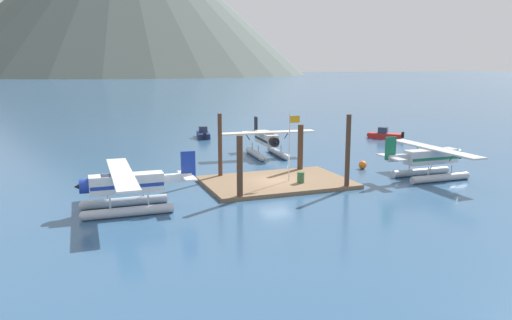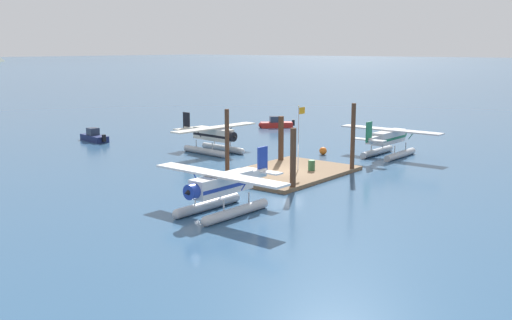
{
  "view_description": "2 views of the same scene",
  "coord_description": "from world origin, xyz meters",
  "px_view_note": "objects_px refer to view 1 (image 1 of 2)",
  "views": [
    {
      "loc": [
        -15.57,
        -36.63,
        9.64
      ],
      "look_at": [
        -1.41,
        1.0,
        1.92
      ],
      "focal_mm": 34.8,
      "sensor_mm": 36.0,
      "label": 1
    },
    {
      "loc": [
        -40.23,
        -28.65,
        10.61
      ],
      "look_at": [
        -1.89,
        1.86,
        1.31
      ],
      "focal_mm": 41.87,
      "sensor_mm": 36.0,
      "label": 2
    }
  ],
  "objects_px": {
    "boat_red_open_east": "(384,135)",
    "seaplane_white_port_aft": "(127,188)",
    "fuel_drum": "(301,177)",
    "flagpole": "(291,139)",
    "seaplane_cream_bow_right": "(267,142)",
    "boat_navy_open_north": "(203,134)",
    "mooring_buoy": "(363,165)",
    "seaplane_silver_stbd_aft": "(431,161)"
  },
  "relations": [
    {
      "from": "flagpole",
      "to": "fuel_drum",
      "type": "xyz_separation_m",
      "value": [
        0.47,
        -0.98,
        -3.01
      ]
    },
    {
      "from": "seaplane_silver_stbd_aft",
      "to": "boat_navy_open_north",
      "type": "distance_m",
      "value": 33.19
    },
    {
      "from": "mooring_buoy",
      "to": "boat_navy_open_north",
      "type": "height_order",
      "value": "boat_navy_open_north"
    },
    {
      "from": "mooring_buoy",
      "to": "seaplane_white_port_aft",
      "type": "relative_size",
      "value": 0.07
    },
    {
      "from": "seaplane_cream_bow_right",
      "to": "mooring_buoy",
      "type": "bearing_deg",
      "value": -56.83
    },
    {
      "from": "mooring_buoy",
      "to": "seaplane_white_port_aft",
      "type": "distance_m",
      "value": 23.29
    },
    {
      "from": "fuel_drum",
      "to": "mooring_buoy",
      "type": "height_order",
      "value": "fuel_drum"
    },
    {
      "from": "flagpole",
      "to": "mooring_buoy",
      "type": "distance_m",
      "value": 10.1
    },
    {
      "from": "flagpole",
      "to": "mooring_buoy",
      "type": "xyz_separation_m",
      "value": [
        8.96,
        3.21,
        -3.37
      ]
    },
    {
      "from": "mooring_buoy",
      "to": "seaplane_white_port_aft",
      "type": "bearing_deg",
      "value": -164.1
    },
    {
      "from": "seaplane_white_port_aft",
      "to": "boat_navy_open_north",
      "type": "relative_size",
      "value": 2.15
    },
    {
      "from": "boat_red_open_east",
      "to": "seaplane_white_port_aft",
      "type": "bearing_deg",
      "value": -148.06
    },
    {
      "from": "seaplane_silver_stbd_aft",
      "to": "mooring_buoy",
      "type": "bearing_deg",
      "value": 119.87
    },
    {
      "from": "mooring_buoy",
      "to": "boat_red_open_east",
      "type": "distance_m",
      "value": 20.98
    },
    {
      "from": "boat_navy_open_north",
      "to": "boat_red_open_east",
      "type": "bearing_deg",
      "value": -22.55
    },
    {
      "from": "mooring_buoy",
      "to": "boat_red_open_east",
      "type": "bearing_deg",
      "value": 49.77
    },
    {
      "from": "seaplane_silver_stbd_aft",
      "to": "boat_red_open_east",
      "type": "relative_size",
      "value": 2.58
    },
    {
      "from": "seaplane_silver_stbd_aft",
      "to": "boat_navy_open_north",
      "type": "relative_size",
      "value": 2.14
    },
    {
      "from": "flagpole",
      "to": "seaplane_cream_bow_right",
      "type": "height_order",
      "value": "flagpole"
    },
    {
      "from": "flagpole",
      "to": "boat_red_open_east",
      "type": "xyz_separation_m",
      "value": [
        22.5,
        19.23,
        -3.26
      ]
    },
    {
      "from": "fuel_drum",
      "to": "boat_red_open_east",
      "type": "bearing_deg",
      "value": 42.51
    },
    {
      "from": "seaplane_white_port_aft",
      "to": "flagpole",
      "type": "bearing_deg",
      "value": 13.26
    },
    {
      "from": "flagpole",
      "to": "boat_red_open_east",
      "type": "distance_m",
      "value": 29.78
    },
    {
      "from": "mooring_buoy",
      "to": "seaplane_silver_stbd_aft",
      "type": "height_order",
      "value": "seaplane_silver_stbd_aft"
    },
    {
      "from": "seaplane_white_port_aft",
      "to": "boat_navy_open_north",
      "type": "height_order",
      "value": "seaplane_white_port_aft"
    },
    {
      "from": "boat_navy_open_north",
      "to": "flagpole",
      "type": "bearing_deg",
      "value": -90.17
    },
    {
      "from": "fuel_drum",
      "to": "seaplane_white_port_aft",
      "type": "height_order",
      "value": "seaplane_white_port_aft"
    },
    {
      "from": "mooring_buoy",
      "to": "fuel_drum",
      "type": "bearing_deg",
      "value": -153.74
    },
    {
      "from": "mooring_buoy",
      "to": "boat_navy_open_north",
      "type": "xyz_separation_m",
      "value": [
        -8.87,
        25.32,
        0.11
      ]
    },
    {
      "from": "boat_red_open_east",
      "to": "boat_navy_open_north",
      "type": "relative_size",
      "value": 0.83
    },
    {
      "from": "flagpole",
      "to": "boat_navy_open_north",
      "type": "bearing_deg",
      "value": 89.83
    },
    {
      "from": "flagpole",
      "to": "seaplane_silver_stbd_aft",
      "type": "relative_size",
      "value": 0.53
    },
    {
      "from": "seaplane_cream_bow_right",
      "to": "boat_red_open_east",
      "type": "bearing_deg",
      "value": 18.94
    },
    {
      "from": "boat_red_open_east",
      "to": "mooring_buoy",
      "type": "bearing_deg",
      "value": -130.23
    },
    {
      "from": "seaplane_silver_stbd_aft",
      "to": "boat_navy_open_north",
      "type": "height_order",
      "value": "seaplane_silver_stbd_aft"
    },
    {
      "from": "mooring_buoy",
      "to": "seaplane_silver_stbd_aft",
      "type": "bearing_deg",
      "value": -60.13
    },
    {
      "from": "flagpole",
      "to": "fuel_drum",
      "type": "distance_m",
      "value": 3.2
    },
    {
      "from": "seaplane_cream_bow_right",
      "to": "flagpole",
      "type": "bearing_deg",
      "value": -103.02
    },
    {
      "from": "mooring_buoy",
      "to": "boat_navy_open_north",
      "type": "bearing_deg",
      "value": 109.31
    },
    {
      "from": "flagpole",
      "to": "seaplane_white_port_aft",
      "type": "distance_m",
      "value": 13.95
    },
    {
      "from": "boat_navy_open_north",
      "to": "seaplane_silver_stbd_aft",
      "type": "bearing_deg",
      "value": -68.65
    },
    {
      "from": "seaplane_cream_bow_right",
      "to": "seaplane_silver_stbd_aft",
      "type": "height_order",
      "value": "same"
    }
  ]
}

